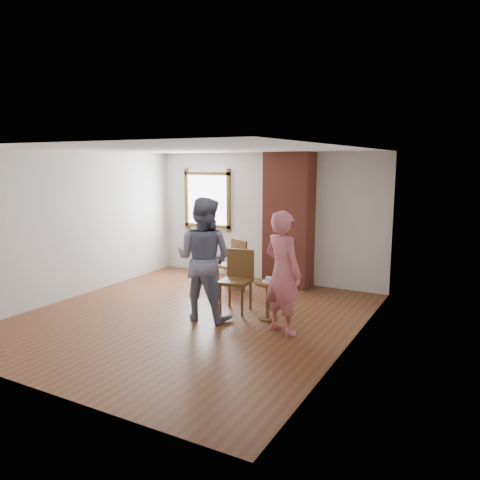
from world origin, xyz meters
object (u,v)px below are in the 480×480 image
object	(u,v)px
dining_chair_left	(234,262)
person_pink	(283,273)
stoneware_crock	(232,277)
dining_chair_right	(237,277)
man	(204,259)
side_table	(268,294)

from	to	relation	value
dining_chair_left	person_pink	bearing A→B (deg)	-22.92
stoneware_crock	dining_chair_right	world-z (taller)	dining_chair_right
dining_chair_left	man	world-z (taller)	man
side_table	stoneware_crock	bearing A→B (deg)	135.79
side_table	man	size ratio (longest dim) A/B	0.32
stoneware_crock	man	xyz separation A→B (m)	(0.52, -1.79, 0.74)
dining_chair_left	side_table	world-z (taller)	dining_chair_left
person_pink	side_table	bearing A→B (deg)	-22.47
dining_chair_left	side_table	xyz separation A→B (m)	(1.31, -1.28, -0.13)
dining_chair_right	man	distance (m)	0.77
stoneware_crock	man	world-z (taller)	man
stoneware_crock	side_table	world-z (taller)	side_table
man	dining_chair_right	bearing A→B (deg)	-116.96
dining_chair_left	dining_chair_right	world-z (taller)	dining_chair_right
dining_chair_right	side_table	xyz separation A→B (m)	(0.64, -0.19, -0.16)
stoneware_crock	dining_chair_left	xyz separation A→B (m)	(0.09, -0.09, 0.33)
side_table	man	xyz separation A→B (m)	(-0.89, -0.43, 0.54)
dining_chair_left	man	size ratio (longest dim) A/B	0.50
side_table	person_pink	xyz separation A→B (m)	(0.42, -0.40, 0.48)
dining_chair_right	person_pink	world-z (taller)	person_pink
dining_chair_right	man	world-z (taller)	man
stoneware_crock	side_table	distance (m)	1.97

